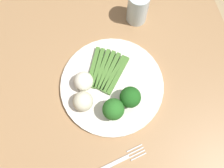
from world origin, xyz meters
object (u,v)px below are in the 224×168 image
(asparagus_bundle, at_px, (106,71))
(broccoli_outer_edge, at_px, (130,97))
(fork, at_px, (117,162))
(broccoli_back, at_px, (113,109))
(water_glass, at_px, (138,8))
(cauliflower_near_center, at_px, (83,81))
(dining_table, at_px, (96,81))
(cauliflower_front, at_px, (83,101))
(plate, at_px, (112,85))

(asparagus_bundle, relative_size, broccoli_outer_edge, 2.16)
(asparagus_bundle, xyz_separation_m, fork, (0.25, -0.03, -0.02))
(asparagus_bundle, bearing_deg, fork, -152.19)
(broccoli_back, bearing_deg, water_glass, 153.90)
(cauliflower_near_center, bearing_deg, broccoli_outer_edge, 56.08)
(fork, bearing_deg, dining_table, 79.56)
(cauliflower_front, height_order, fork, cauliflower_front)
(water_glass, bearing_deg, plate, -31.30)
(asparagus_bundle, distance_m, cauliflower_near_center, 0.08)
(cauliflower_front, bearing_deg, broccoli_back, 60.30)
(broccoli_back, relative_size, cauliflower_front, 1.29)
(broccoli_outer_edge, relative_size, fork, 0.42)
(cauliflower_front, xyz_separation_m, water_glass, (-0.24, 0.21, 0.01))
(cauliflower_front, relative_size, water_glass, 0.51)
(dining_table, xyz_separation_m, cauliflower_near_center, (0.04, -0.04, 0.15))
(broccoli_outer_edge, xyz_separation_m, cauliflower_front, (-0.02, -0.12, -0.01))
(dining_table, xyz_separation_m, water_glass, (-0.14, 0.17, 0.16))
(fork, bearing_deg, cauliflower_front, 95.77)
(cauliflower_near_center, xyz_separation_m, fork, (0.22, 0.04, -0.04))
(dining_table, height_order, cauliflower_near_center, cauliflower_near_center)
(dining_table, bearing_deg, cauliflower_near_center, -38.16)
(asparagus_bundle, relative_size, water_glass, 1.39)
(broccoli_outer_edge, bearing_deg, fork, -24.88)
(broccoli_back, xyz_separation_m, fork, (0.13, -0.02, -0.05))
(plate, height_order, fork, plate)
(cauliflower_near_center, bearing_deg, dining_table, 141.84)
(plate, bearing_deg, dining_table, -146.84)
(cauliflower_near_center, height_order, fork, cauliflower_near_center)
(dining_table, relative_size, cauliflower_front, 24.40)
(dining_table, height_order, cauliflower_front, cauliflower_front)
(fork, bearing_deg, broccoli_outer_edge, 53.02)
(fork, height_order, water_glass, water_glass)
(cauliflower_front, bearing_deg, fork, 17.88)
(cauliflower_near_center, xyz_separation_m, water_glass, (-0.19, 0.20, 0.01))
(dining_table, height_order, water_glass, water_glass)
(broccoli_outer_edge, distance_m, cauliflower_front, 0.13)
(fork, bearing_deg, plate, 68.80)
(asparagus_bundle, bearing_deg, water_glass, -5.62)
(broccoli_back, bearing_deg, fork, -8.31)
(broccoli_outer_edge, distance_m, water_glass, 0.28)
(broccoli_back, relative_size, water_glass, 0.65)
(cauliflower_front, bearing_deg, dining_table, 154.99)
(broccoli_back, distance_m, water_glass, 0.32)
(cauliflower_near_center, bearing_deg, cauliflower_front, -11.77)
(dining_table, height_order, broccoli_back, broccoli_back)
(dining_table, relative_size, plate, 4.54)
(broccoli_outer_edge, bearing_deg, cauliflower_front, -99.20)
(fork, xyz_separation_m, water_glass, (-0.41, 0.16, 0.05))
(asparagus_bundle, distance_m, cauliflower_front, 0.12)
(asparagus_bundle, relative_size, broccoli_back, 2.13)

